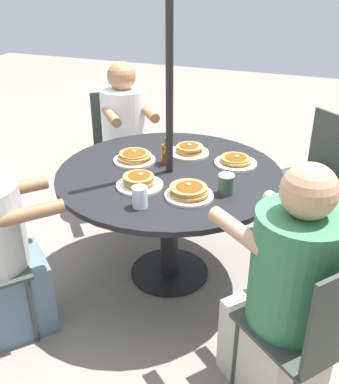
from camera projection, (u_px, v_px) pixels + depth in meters
The scene contains 16 objects.
ground_plane at pixel (170, 272), 2.93m from camera, with size 12.00×12.00×0.00m, color gray.
patio_table at pixel (170, 188), 2.64m from camera, with size 1.31×1.31×0.73m.
umbrella_pole at pixel (170, 116), 2.44m from camera, with size 0.04×0.04×2.11m, color black.
patio_chair_north at pixel (317, 328), 1.80m from camera, with size 0.59×0.59×0.88m.
diner_north at pixel (287, 298), 1.93m from camera, with size 0.61×0.63×1.16m.
patio_chair_east at pixel (317, 169), 3.17m from camera, with size 0.59×0.59×0.88m.
patio_chair_south at pixel (120, 140), 3.67m from camera, with size 0.59×0.59×0.88m.
diner_south at pixel (126, 144), 3.51m from camera, with size 0.59×0.57×1.16m.
pancake_plate_a at pixel (236, 161), 2.68m from camera, with size 0.25×0.25×0.06m.
pancake_plate_b at pixel (139, 182), 2.41m from camera, with size 0.25×0.25×0.08m.
pancake_plate_c at pixel (134, 158), 2.71m from camera, with size 0.25×0.25×0.07m.
pancake_plate_d at pixel (189, 151), 2.81m from camera, with size 0.25×0.25×0.07m.
pancake_plate_e at pixel (189, 192), 2.30m from camera, with size 0.25×0.25×0.07m.
syrup_bottle at pixel (167, 153), 2.67m from camera, with size 0.10×0.07×0.16m.
coffee_cup at pixel (226, 184), 2.32m from camera, with size 0.08×0.08×0.11m.
drinking_glass_a at pixel (140, 197), 2.20m from camera, with size 0.08×0.08×0.11m, color silver.
Camera 1 is at (2.20, 0.83, 1.82)m, focal length 42.00 mm.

